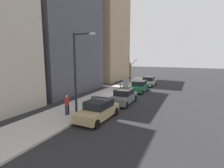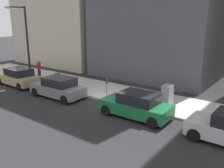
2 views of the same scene
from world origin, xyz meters
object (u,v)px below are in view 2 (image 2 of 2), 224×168
at_px(trash_bin, 57,79).
at_px(pedestrian_near_meter, 39,68).
at_px(parking_meter, 107,87).
at_px(streetlamp, 24,37).
at_px(parked_car_green, 136,105).
at_px(parked_car_tan, 18,77).
at_px(utility_box, 167,96).
at_px(parked_car_grey, 58,88).

bearing_deg(trash_bin, pedestrian_near_meter, 79.33).
height_order(parking_meter, streetlamp, streetlamp).
bearing_deg(parking_meter, trash_bin, 85.52).
bearing_deg(parking_meter, parked_car_green, -113.70).
relative_size(parked_car_tan, streetlamp, 0.66).
height_order(utility_box, streetlamp, streetlamp).
bearing_deg(utility_box, trash_bin, 92.30).
distance_m(parking_meter, trash_bin, 5.78).
distance_m(parked_car_green, parked_car_grey, 6.58).
relative_size(parked_car_green, parking_meter, 3.12).
height_order(parked_car_green, trash_bin, parked_car_green).
distance_m(utility_box, trash_bin, 9.98).
height_order(parking_meter, utility_box, utility_box).
bearing_deg(parked_car_tan, trash_bin, -51.80).
bearing_deg(parked_car_tan, pedestrian_near_meter, 14.15).
bearing_deg(utility_box, parked_car_green, 159.49).
xyz_separation_m(parked_car_grey, utility_box, (2.53, -7.44, 0.11)).
distance_m(parking_meter, utility_box, 4.31).
bearing_deg(parked_car_grey, trash_bin, 48.50).
xyz_separation_m(parking_meter, trash_bin, (0.45, 5.75, -0.38)).
bearing_deg(pedestrian_near_meter, parked_car_grey, 162.06).
relative_size(parked_car_grey, trash_bin, 4.71).
height_order(parked_car_grey, utility_box, utility_box).
xyz_separation_m(parked_car_green, utility_box, (2.32, -0.87, 0.11)).
xyz_separation_m(parked_car_green, pedestrian_near_meter, (2.54, 12.37, 0.35)).
xyz_separation_m(parked_car_grey, trash_bin, (2.13, 2.53, -0.14)).
bearing_deg(parked_car_grey, streetlamp, 74.14).
bearing_deg(pedestrian_near_meter, utility_box, -173.52).
xyz_separation_m(parked_car_grey, parking_meter, (1.68, -3.22, 0.24)).
xyz_separation_m(parked_car_tan, pedestrian_near_meter, (2.60, 0.55, 0.35)).
relative_size(trash_bin, pedestrian_near_meter, 0.54).
distance_m(parked_car_grey, parked_car_tan, 5.25).
xyz_separation_m(parking_meter, streetlamp, (-0.17, 9.08, 3.04)).
height_order(streetlamp, trash_bin, streetlamp).
relative_size(parked_car_grey, utility_box, 2.97).
height_order(parked_car_green, streetlamp, streetlamp).
bearing_deg(pedestrian_near_meter, trash_bin, 176.74).
bearing_deg(streetlamp, utility_box, -85.63).
bearing_deg(parked_car_tan, parked_car_green, -87.58).
distance_m(parked_car_green, parked_car_tan, 11.82).
height_order(parking_meter, pedestrian_near_meter, pedestrian_near_meter).
bearing_deg(parked_car_green, utility_box, -21.09).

